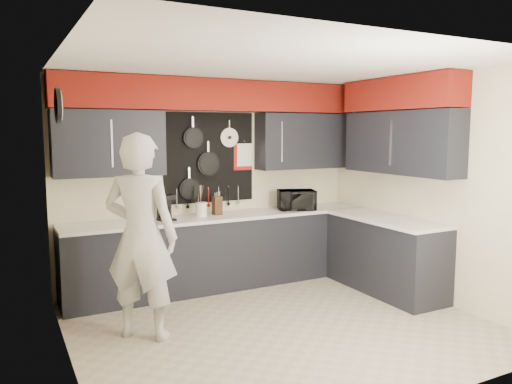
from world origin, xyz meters
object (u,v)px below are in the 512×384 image
knife_block (217,206)px  utensil_crock (201,209)px  microwave (296,200)px  person (141,237)px  coffee_maker (165,207)px

knife_block → utensil_crock: knife_block is taller
microwave → person: (-2.35, -1.01, -0.08)m
utensil_crock → microwave: bearing=-3.9°
knife_block → coffee_maker: 0.70m
coffee_maker → utensil_crock: bearing=-4.8°
microwave → coffee_maker: coffee_maker is taller
person → coffee_maker: bearing=-78.6°
knife_block → person: 1.70m
microwave → utensil_crock: microwave is taller
utensil_crock → person: size_ratio=0.09×
knife_block → coffee_maker: (-0.70, -0.09, 0.04)m
microwave → knife_block: bearing=-167.1°
knife_block → person: bearing=-141.3°
microwave → knife_block: size_ratio=2.08×
microwave → person: size_ratio=0.24×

